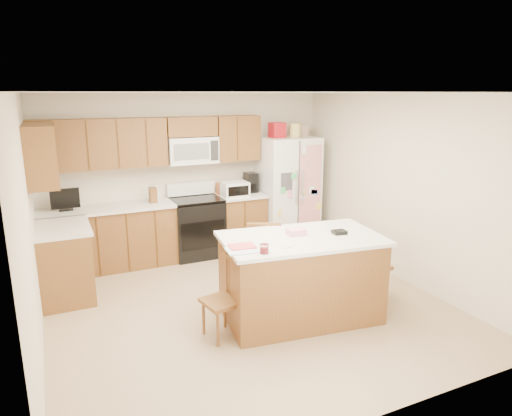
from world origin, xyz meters
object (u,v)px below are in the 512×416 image
windsor_chair_left (223,300)px  windsor_chair_back (263,260)px  island (301,277)px  stove (197,226)px  refrigerator (287,190)px  windsor_chair_right (369,266)px

windsor_chair_left → windsor_chair_back: bearing=42.0°
island → windsor_chair_left: island is taller
island → windsor_chair_back: (-0.13, 0.70, -0.02)m
stove → island: size_ratio=0.60×
refrigerator → island: bearing=-115.3°
island → windsor_chair_right: island is taller
windsor_chair_back → island: bearing=-79.7°
stove → windsor_chair_right: size_ratio=1.21×
windsor_chair_right → refrigerator: bearing=86.1°
stove → windsor_chair_back: stove is taller
island → windsor_chair_left: size_ratio=2.19×
windsor_chair_left → windsor_chair_right: windsor_chair_right is taller
island → windsor_chair_left: bearing=-177.9°
stove → windsor_chair_right: 2.82m
island → windsor_chair_back: island is taller
refrigerator → windsor_chair_back: refrigerator is taller
windsor_chair_right → windsor_chair_back: bearing=148.4°
windsor_chair_right → windsor_chair_left: bearing=-178.3°
refrigerator → stove: bearing=177.7°
stove → island: 2.51m
refrigerator → windsor_chair_right: size_ratio=2.18×
windsor_chair_back → windsor_chair_right: 1.30m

